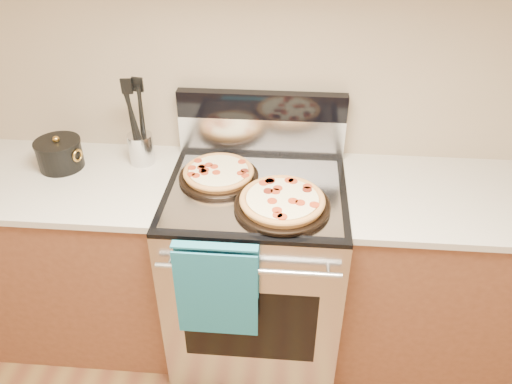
# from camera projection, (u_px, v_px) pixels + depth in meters

# --- Properties ---
(wall_back) EXTENTS (4.00, 0.00, 4.00)m
(wall_back) POSITION_uv_depth(u_px,v_px,m) (263.00, 61.00, 2.15)
(wall_back) COLOR tan
(wall_back) RESTS_ON ground
(range_body) EXTENTS (0.76, 0.68, 0.90)m
(range_body) POSITION_uv_depth(u_px,v_px,m) (256.00, 271.00, 2.36)
(range_body) COLOR #B7B7BC
(range_body) RESTS_ON ground
(oven_window) EXTENTS (0.56, 0.01, 0.40)m
(oven_window) POSITION_uv_depth(u_px,v_px,m) (249.00, 326.00, 2.09)
(oven_window) COLOR black
(oven_window) RESTS_ON range_body
(cooktop) EXTENTS (0.76, 0.68, 0.02)m
(cooktop) POSITION_uv_depth(u_px,v_px,m) (256.00, 190.00, 2.11)
(cooktop) COLOR black
(cooktop) RESTS_ON range_body
(backsplash_lower) EXTENTS (0.76, 0.06, 0.18)m
(backsplash_lower) POSITION_uv_depth(u_px,v_px,m) (262.00, 135.00, 2.30)
(backsplash_lower) COLOR silver
(backsplash_lower) RESTS_ON cooktop
(backsplash_upper) EXTENTS (0.76, 0.06, 0.12)m
(backsplash_upper) POSITION_uv_depth(u_px,v_px,m) (262.00, 105.00, 2.22)
(backsplash_upper) COLOR black
(backsplash_upper) RESTS_ON backsplash_lower
(oven_handle) EXTENTS (0.70, 0.03, 0.03)m
(oven_handle) POSITION_uv_depth(u_px,v_px,m) (248.00, 271.00, 1.86)
(oven_handle) COLOR silver
(oven_handle) RESTS_ON range_body
(dish_towel) EXTENTS (0.32, 0.05, 0.42)m
(dish_towel) POSITION_uv_depth(u_px,v_px,m) (217.00, 288.00, 1.92)
(dish_towel) COLOR #1C6390
(dish_towel) RESTS_ON oven_handle
(foil_sheet) EXTENTS (0.70, 0.55, 0.01)m
(foil_sheet) POSITION_uv_depth(u_px,v_px,m) (255.00, 192.00, 2.07)
(foil_sheet) COLOR gray
(foil_sheet) RESTS_ON cooktop
(cabinet_left) EXTENTS (1.00, 0.62, 0.88)m
(cabinet_left) POSITION_uv_depth(u_px,v_px,m) (79.00, 258.00, 2.45)
(cabinet_left) COLOR brown
(cabinet_left) RESTS_ON ground
(countertop_left) EXTENTS (1.02, 0.64, 0.03)m
(countertop_left) POSITION_uv_depth(u_px,v_px,m) (58.00, 180.00, 2.20)
(countertop_left) COLOR beige
(countertop_left) RESTS_ON cabinet_left
(cabinet_right) EXTENTS (1.00, 0.62, 0.88)m
(cabinet_right) POSITION_uv_depth(u_px,v_px,m) (444.00, 279.00, 2.33)
(cabinet_right) COLOR brown
(cabinet_right) RESTS_ON ground
(countertop_right) EXTENTS (1.02, 0.64, 0.03)m
(countertop_right) POSITION_uv_depth(u_px,v_px,m) (467.00, 199.00, 2.08)
(countertop_right) COLOR beige
(countertop_right) RESTS_ON cabinet_right
(pepperoni_pizza_back) EXTENTS (0.40, 0.40, 0.05)m
(pepperoni_pizza_back) POSITION_uv_depth(u_px,v_px,m) (219.00, 174.00, 2.14)
(pepperoni_pizza_back) COLOR #C7783C
(pepperoni_pizza_back) RESTS_ON foil_sheet
(pepperoni_pizza_front) EXTENTS (0.43, 0.43, 0.05)m
(pepperoni_pizza_front) POSITION_uv_depth(u_px,v_px,m) (282.00, 202.00, 1.96)
(pepperoni_pizza_front) COLOR #C7783C
(pepperoni_pizza_front) RESTS_ON foil_sheet
(utensil_crock) EXTENTS (0.14, 0.14, 0.14)m
(utensil_crock) POSITION_uv_depth(u_px,v_px,m) (141.00, 149.00, 2.26)
(utensil_crock) COLOR silver
(utensil_crock) RESTS_ON countertop_left
(saucepan) EXTENTS (0.25, 0.25, 0.12)m
(saucepan) POSITION_uv_depth(u_px,v_px,m) (60.00, 155.00, 2.23)
(saucepan) COLOR black
(saucepan) RESTS_ON countertop_left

